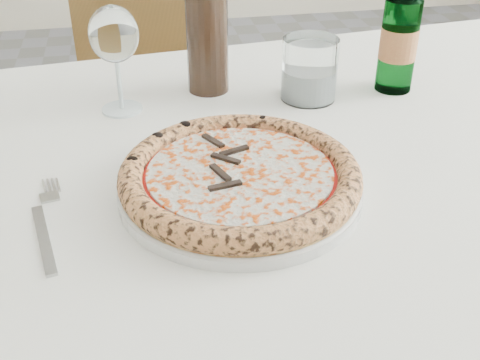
{
  "coord_description": "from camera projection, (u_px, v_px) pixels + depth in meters",
  "views": [
    {
      "loc": [
        -0.24,
        -0.78,
        1.16
      ],
      "look_at": [
        -0.12,
        -0.18,
        0.78
      ],
      "focal_mm": 45.0,
      "sensor_mm": 36.0,
      "label": 1
    }
  ],
  "objects": [
    {
      "name": "plate",
      "position": [
        240.0,
        188.0,
        0.74
      ],
      "size": [
        0.3,
        0.3,
        0.02
      ],
      "color": "silver",
      "rests_on": "dining_table"
    },
    {
      "name": "wine_bottle",
      "position": [
        207.0,
        21.0,
        0.95
      ],
      "size": [
        0.07,
        0.07,
        0.28
      ],
      "color": "black",
      "rests_on": "dining_table"
    },
    {
      "name": "tumbler",
      "position": [
        309.0,
        73.0,
        0.96
      ],
      "size": [
        0.09,
        0.09,
        0.1
      ],
      "color": "white",
      "rests_on": "dining_table"
    },
    {
      "name": "beer_bottle",
      "position": [
        400.0,
        35.0,
        0.97
      ],
      "size": [
        0.06,
        0.06,
        0.23
      ],
      "color": "#2A7A3E",
      "rests_on": "dining_table"
    },
    {
      "name": "wine_glass",
      "position": [
        114.0,
        37.0,
        0.88
      ],
      "size": [
        0.07,
        0.07,
        0.17
      ],
      "color": "white",
      "rests_on": "dining_table"
    },
    {
      "name": "fork",
      "position": [
        46.0,
        224.0,
        0.68
      ],
      "size": [
        0.04,
        0.19,
        0.0
      ],
      "color": "#A2A2A2",
      "rests_on": "dining_table"
    },
    {
      "name": "dining_table",
      "position": [
        227.0,
        208.0,
        0.87
      ],
      "size": [
        1.52,
        1.0,
        0.76
      ],
      "color": "olive",
      "rests_on": "floor"
    },
    {
      "name": "pizza",
      "position": [
        240.0,
        176.0,
        0.73
      ],
      "size": [
        0.29,
        0.29,
        0.03
      ],
      "color": "#E4B161",
      "rests_on": "plate"
    },
    {
      "name": "chair_far",
      "position": [
        148.0,
        90.0,
        1.57
      ],
      "size": [
        0.47,
        0.47,
        0.93
      ],
      "color": "olive",
      "rests_on": "floor"
    }
  ]
}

